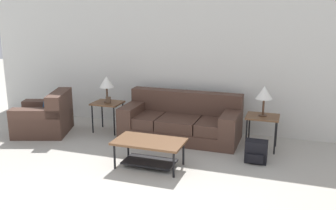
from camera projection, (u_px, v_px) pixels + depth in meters
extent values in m
cube|color=silver|center=(197.00, 63.00, 7.15)|extent=(9.19, 0.06, 2.60)
cube|color=#4C3328|center=(180.00, 133.00, 6.85)|extent=(2.12, 0.94, 0.22)
cube|color=#4C3328|center=(144.00, 118.00, 7.00)|extent=(0.69, 0.85, 0.20)
cube|color=#4C3328|center=(180.00, 122.00, 6.78)|extent=(0.69, 0.85, 0.20)
cube|color=#4C3328|center=(219.00, 126.00, 6.55)|extent=(0.69, 0.85, 0.20)
cube|color=#4C3328|center=(186.00, 102.00, 7.03)|extent=(2.12, 0.26, 0.40)
cube|color=#4C3328|center=(134.00, 119.00, 7.09)|extent=(0.28, 0.94, 0.58)
cube|color=#4C3328|center=(231.00, 128.00, 6.51)|extent=(0.28, 0.94, 0.58)
cube|color=#4C3328|center=(43.00, 123.00, 7.15)|extent=(1.19, 1.18, 0.40)
cube|color=#4C3328|center=(59.00, 102.00, 7.05)|extent=(0.55, 0.97, 0.40)
cube|color=#4C3328|center=(48.00, 114.00, 7.45)|extent=(0.97, 0.55, 0.56)
cube|color=#4C3328|center=(37.00, 124.00, 6.80)|extent=(0.97, 0.55, 0.56)
cube|color=#33567F|center=(48.00, 108.00, 7.07)|extent=(0.29, 0.38, 0.36)
cube|color=brown|center=(149.00, 142.00, 5.55)|extent=(1.04, 0.59, 0.04)
cylinder|color=black|center=(115.00, 157.00, 5.53)|extent=(0.03, 0.03, 0.38)
cylinder|color=black|center=(174.00, 165.00, 5.24)|extent=(0.03, 0.03, 0.38)
cylinder|color=black|center=(128.00, 146.00, 5.96)|extent=(0.03, 0.03, 0.38)
cylinder|color=black|center=(183.00, 153.00, 5.67)|extent=(0.03, 0.03, 0.38)
cube|color=black|center=(150.00, 162.00, 5.63)|extent=(0.78, 0.42, 0.02)
cube|color=brown|center=(107.00, 103.00, 7.15)|extent=(0.54, 0.46, 0.03)
cylinder|color=black|center=(92.00, 119.00, 7.12)|extent=(0.03, 0.03, 0.55)
cylinder|color=black|center=(114.00, 121.00, 6.97)|extent=(0.03, 0.03, 0.55)
cylinder|color=black|center=(102.00, 114.00, 7.47)|extent=(0.03, 0.03, 0.55)
cylinder|color=black|center=(123.00, 116.00, 7.32)|extent=(0.03, 0.03, 0.55)
cube|color=brown|center=(263.00, 117.00, 6.24)|extent=(0.54, 0.46, 0.03)
cylinder|color=black|center=(246.00, 135.00, 6.21)|extent=(0.03, 0.03, 0.55)
cylinder|color=black|center=(275.00, 138.00, 6.06)|extent=(0.03, 0.03, 0.55)
cylinder|color=black|center=(249.00, 129.00, 6.56)|extent=(0.03, 0.03, 0.55)
cylinder|color=black|center=(276.00, 131.00, 6.41)|extent=(0.03, 0.03, 0.55)
cylinder|color=#472D1E|center=(107.00, 102.00, 7.14)|extent=(0.14, 0.14, 0.02)
cylinder|color=#472D1E|center=(107.00, 94.00, 7.11)|extent=(0.04, 0.04, 0.28)
cone|color=white|center=(106.00, 82.00, 7.05)|extent=(0.27, 0.27, 0.21)
cylinder|color=#472D1E|center=(263.00, 115.00, 6.23)|extent=(0.14, 0.14, 0.02)
cylinder|color=#472D1E|center=(263.00, 107.00, 6.19)|extent=(0.04, 0.04, 0.28)
cone|color=white|center=(264.00, 93.00, 6.13)|extent=(0.27, 0.27, 0.21)
cube|color=black|center=(256.00, 151.00, 5.77)|extent=(0.33, 0.21, 0.35)
cube|color=black|center=(255.00, 159.00, 5.67)|extent=(0.25, 0.05, 0.14)
cylinder|color=black|center=(251.00, 147.00, 5.91)|extent=(0.02, 0.02, 0.26)
cylinder|color=black|center=(263.00, 148.00, 5.85)|extent=(0.02, 0.02, 0.26)
cube|color=#4C3828|center=(108.00, 100.00, 7.05)|extent=(0.10, 0.04, 0.13)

